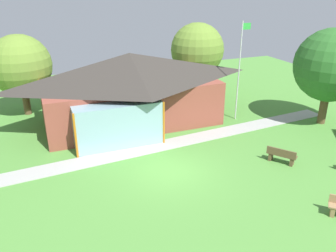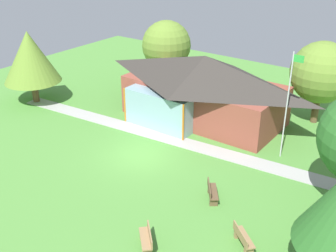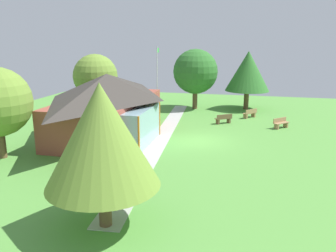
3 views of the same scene
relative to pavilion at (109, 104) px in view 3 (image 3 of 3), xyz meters
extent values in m
plane|color=#54933D|center=(0.04, -6.85, -2.41)|extent=(44.00, 44.00, 0.00)
cube|color=brown|center=(0.08, 0.16, -1.00)|extent=(10.98, 5.20, 2.81)
pyramid|color=#38332D|center=(0.08, 0.16, 1.31)|extent=(11.98, 6.20, 1.83)
cube|color=#8CB2BF|center=(-1.57, -3.05, -1.14)|extent=(4.94, 1.20, 2.53)
cylinder|color=orange|center=(-4.04, -3.65, -1.14)|extent=(0.12, 0.12, 2.53)
cylinder|color=orange|center=(0.90, -3.65, -1.14)|extent=(0.12, 0.12, 2.53)
cube|color=#ADADA8|center=(0.04, -3.99, -2.39)|extent=(25.59, 3.43, 0.03)
cylinder|color=silver|center=(6.83, -1.87, 0.84)|extent=(0.08, 0.08, 6.50)
cube|color=green|center=(7.13, -1.87, 3.74)|extent=(0.60, 0.02, 0.40)
cube|color=#9E7A51|center=(5.23, -12.84, -1.96)|extent=(1.38, 1.37, 0.06)
cube|color=#9E7A51|center=(5.62, -13.23, -2.21)|extent=(0.39, 0.40, 0.39)
cube|color=#9E7A51|center=(4.83, -12.45, -2.21)|extent=(0.39, 0.40, 0.39)
cube|color=#9E7A51|center=(5.36, -12.70, -1.75)|extent=(1.11, 1.10, 0.36)
cube|color=#9E7A51|center=(8.63, -10.27, -1.96)|extent=(1.43, 1.30, 0.06)
cube|color=#9E7A51|center=(8.21, -9.91, -2.21)|extent=(0.38, 0.41, 0.39)
cube|color=#9E7A51|center=(9.05, -10.62, -2.21)|extent=(0.38, 0.41, 0.39)
cube|color=#9E7A51|center=(8.50, -10.41, -1.75)|extent=(1.19, 1.01, 0.36)
cube|color=brown|center=(5.76, -8.08, -1.96)|extent=(1.24, 1.47, 0.06)
cube|color=brown|center=(5.44, -7.63, -2.21)|extent=(0.42, 0.36, 0.39)
cube|color=brown|center=(6.09, -8.52, -2.21)|extent=(0.42, 0.36, 0.39)
cube|color=brown|center=(5.61, -8.19, -1.75)|extent=(0.93, 1.25, 0.36)
cylinder|color=brown|center=(-12.26, -4.99, -1.55)|extent=(0.50, 0.50, 1.71)
cone|color=olive|center=(-12.26, -4.99, 1.25)|extent=(4.33, 4.33, 3.90)
cylinder|color=brown|center=(-6.35, 4.42, -1.45)|extent=(0.49, 0.49, 1.92)
cylinder|color=brown|center=(12.76, -9.85, -1.44)|extent=(0.51, 0.51, 1.94)
cone|color=#2D6B28|center=(12.76, -9.85, 1.55)|extent=(4.50, 4.50, 4.05)
cylinder|color=brown|center=(11.76, -4.60, -1.32)|extent=(0.51, 0.51, 2.17)
sphere|color=#2D6B28|center=(11.76, -4.60, 1.48)|extent=(4.59, 4.59, 4.59)
cylinder|color=brown|center=(6.80, 4.24, -1.36)|extent=(0.49, 0.49, 2.09)
sphere|color=olive|center=(6.80, 4.24, 1.26)|extent=(4.23, 4.23, 4.23)
camera|label=1|loc=(-5.63, -20.78, 6.41)|focal=37.18mm
camera|label=2|loc=(14.33, -23.66, 10.22)|focal=44.66mm
camera|label=3|loc=(-23.37, -10.18, 4.65)|focal=36.52mm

